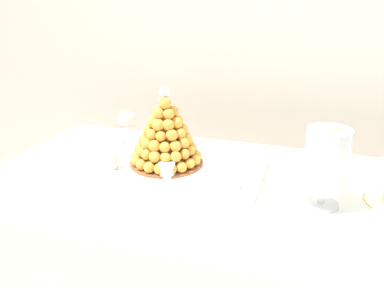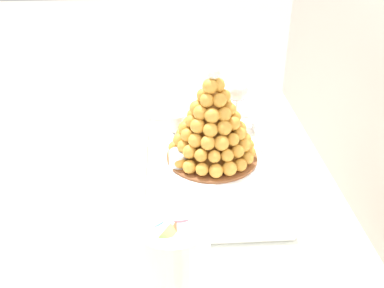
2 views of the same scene
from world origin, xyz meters
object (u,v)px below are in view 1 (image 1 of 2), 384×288
object	(u,v)px
croquembouche	(166,135)
macaron_goblet	(326,160)
wine_glass	(127,120)
dessert_cup_centre	(233,178)
creme_brulee_ramekin	(134,154)
serving_tray	(177,168)
dessert_cup_mid_left	(167,170)
dessert_cup_left	(111,161)

from	to	relation	value
croquembouche	macaron_goblet	world-z (taller)	croquembouche
croquembouche	wine_glass	size ratio (longest dim) A/B	1.73
dessert_cup_centre	creme_brulee_ramekin	world-z (taller)	dessert_cup_centre
serving_tray	croquembouche	world-z (taller)	croquembouche
dessert_cup_mid_left	creme_brulee_ramekin	distance (m)	0.22
macaron_goblet	serving_tray	bearing A→B (deg)	168.20
creme_brulee_ramekin	wine_glass	world-z (taller)	wine_glass
croquembouche	dessert_cup_centre	xyz separation A→B (m)	(0.28, -0.10, -0.09)
dessert_cup_centre	dessert_cup_left	bearing A→B (deg)	-179.96
creme_brulee_ramekin	macaron_goblet	xyz separation A→B (m)	(0.70, -0.14, 0.13)
dessert_cup_left	creme_brulee_ramekin	bearing A→B (deg)	73.39
dessert_cup_mid_left	macaron_goblet	xyz separation A→B (m)	(0.51, -0.03, 0.12)
serving_tray	dessert_cup_left	bearing A→B (deg)	-161.03
macaron_goblet	dessert_cup_centre	bearing A→B (deg)	174.31
dessert_cup_centre	wine_glass	bearing A→B (deg)	157.33
dessert_cup_left	dessert_cup_centre	bearing A→B (deg)	0.04
serving_tray	dessert_cup_centre	distance (m)	0.24
dessert_cup_left	wine_glass	bearing A→B (deg)	99.14
dessert_cup_centre	macaron_goblet	distance (m)	0.30
croquembouche	macaron_goblet	size ratio (longest dim) A/B	1.12
creme_brulee_ramekin	macaron_goblet	distance (m)	0.72
macaron_goblet	croquembouche	bearing A→B (deg)	167.25
serving_tray	macaron_goblet	distance (m)	0.54
dessert_cup_centre	macaron_goblet	xyz separation A→B (m)	(0.28, -0.03, 0.11)
dessert_cup_centre	creme_brulee_ramekin	distance (m)	0.43
croquembouche	creme_brulee_ramekin	world-z (taller)	croquembouche
creme_brulee_ramekin	macaron_goblet	world-z (taller)	macaron_goblet
dessert_cup_left	dessert_cup_centre	world-z (taller)	same
dessert_cup_centre	creme_brulee_ramekin	size ratio (longest dim) A/B	0.75
dessert_cup_left	macaron_goblet	xyz separation A→B (m)	(0.73, -0.03, 0.11)
creme_brulee_ramekin	macaron_goblet	bearing A→B (deg)	-11.53
dessert_cup_centre	dessert_cup_mid_left	bearing A→B (deg)	-179.50
dessert_cup_mid_left	serving_tray	bearing A→B (deg)	84.68
dessert_cup_mid_left	macaron_goblet	distance (m)	0.53
croquembouche	dessert_cup_mid_left	size ratio (longest dim) A/B	5.02
serving_tray	wine_glass	xyz separation A→B (m)	(-0.26, 0.12, 0.12)
wine_glass	macaron_goblet	bearing A→B (deg)	-16.76
dessert_cup_left	dessert_cup_mid_left	size ratio (longest dim) A/B	1.00
dessert_cup_mid_left	creme_brulee_ramekin	bearing A→B (deg)	147.82
macaron_goblet	dessert_cup_left	bearing A→B (deg)	177.84
macaron_goblet	wine_glass	bearing A→B (deg)	163.24
dessert_cup_left	dessert_cup_mid_left	bearing A→B (deg)	-0.44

